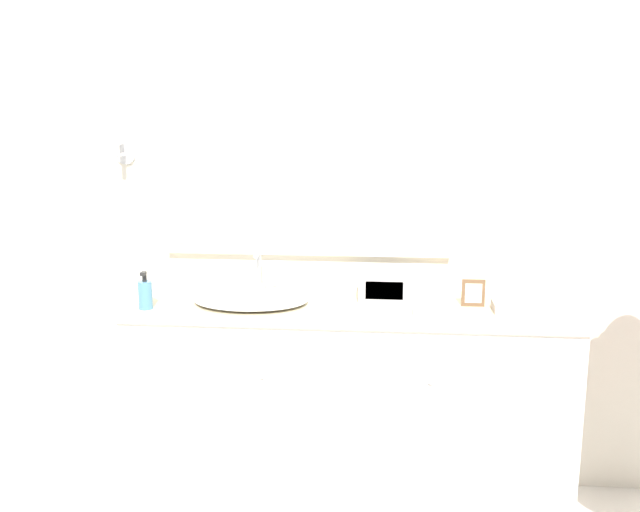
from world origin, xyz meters
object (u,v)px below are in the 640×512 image
Objects in this scene: soap_bottle at (145,294)px; appliance_box at (384,286)px; sink_basin at (251,298)px; picture_frame at (473,293)px.

appliance_box is at bearing 13.85° from soap_bottle.
appliance_box is (0.55, 0.11, 0.04)m from sink_basin.
soap_bottle is 0.98m from appliance_box.
sink_basin is 4.23× the size of picture_frame.
sink_basin reaches higher than soap_bottle.
picture_frame is (0.36, -0.08, -0.00)m from appliance_box.
appliance_box is 0.37m from picture_frame.
sink_basin is at bearing -168.69° from appliance_box.
sink_basin reaches higher than appliance_box.
soap_bottle is at bearing -162.80° from sink_basin.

